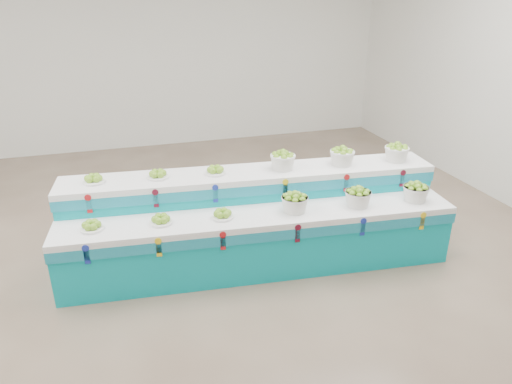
# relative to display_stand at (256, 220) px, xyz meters

# --- Properties ---
(ground) EXTENTS (10.00, 10.00, 0.00)m
(ground) POSITION_rel_display_stand_xyz_m (-0.94, -0.14, -0.51)
(ground) COLOR brown
(ground) RESTS_ON ground
(back_wall) EXTENTS (10.00, 0.00, 10.00)m
(back_wall) POSITION_rel_display_stand_xyz_m (-0.94, 4.86, 1.49)
(back_wall) COLOR silver
(back_wall) RESTS_ON ground
(display_stand) EXTENTS (4.52, 1.55, 1.02)m
(display_stand) POSITION_rel_display_stand_xyz_m (0.00, 0.00, 0.00)
(display_stand) COLOR #08A3AE
(display_stand) RESTS_ON ground
(plate_lower_left) EXTENTS (0.27, 0.27, 0.10)m
(plate_lower_left) POSITION_rel_display_stand_xyz_m (-1.80, -0.11, 0.26)
(plate_lower_left) COLOR white
(plate_lower_left) RESTS_ON display_stand
(plate_lower_mid) EXTENTS (0.27, 0.27, 0.10)m
(plate_lower_mid) POSITION_rel_display_stand_xyz_m (-1.10, -0.17, 0.26)
(plate_lower_mid) COLOR white
(plate_lower_mid) RESTS_ON display_stand
(plate_lower_right) EXTENTS (0.27, 0.27, 0.10)m
(plate_lower_right) POSITION_rel_display_stand_xyz_m (-0.45, -0.23, 0.26)
(plate_lower_right) COLOR white
(plate_lower_right) RESTS_ON display_stand
(basket_lower_left) EXTENTS (0.32, 0.32, 0.22)m
(basket_lower_left) POSITION_rel_display_stand_xyz_m (0.35, -0.31, 0.32)
(basket_lower_left) COLOR silver
(basket_lower_left) RESTS_ON display_stand
(basket_lower_mid) EXTENTS (0.32, 0.32, 0.22)m
(basket_lower_mid) POSITION_rel_display_stand_xyz_m (1.09, -0.38, 0.32)
(basket_lower_mid) COLOR silver
(basket_lower_mid) RESTS_ON display_stand
(basket_lower_right) EXTENTS (0.32, 0.32, 0.22)m
(basket_lower_right) POSITION_rel_display_stand_xyz_m (1.80, -0.44, 0.32)
(basket_lower_right) COLOR silver
(basket_lower_right) RESTS_ON display_stand
(plate_upper_left) EXTENTS (0.27, 0.27, 0.10)m
(plate_upper_left) POSITION_rel_display_stand_xyz_m (-1.74, 0.44, 0.56)
(plate_upper_left) COLOR white
(plate_upper_left) RESTS_ON display_stand
(plate_upper_mid) EXTENTS (0.27, 0.27, 0.10)m
(plate_upper_mid) POSITION_rel_display_stand_xyz_m (-1.05, 0.37, 0.56)
(plate_upper_mid) COLOR white
(plate_upper_mid) RESTS_ON display_stand
(plate_upper_right) EXTENTS (0.27, 0.27, 0.10)m
(plate_upper_right) POSITION_rel_display_stand_xyz_m (-0.40, 0.31, 0.56)
(plate_upper_right) COLOR white
(plate_upper_right) RESTS_ON display_stand
(basket_upper_left) EXTENTS (0.32, 0.32, 0.22)m
(basket_upper_left) POSITION_rel_display_stand_xyz_m (0.40, 0.24, 0.62)
(basket_upper_left) COLOR silver
(basket_upper_left) RESTS_ON display_stand
(basket_upper_mid) EXTENTS (0.32, 0.32, 0.22)m
(basket_upper_mid) POSITION_rel_display_stand_xyz_m (1.14, 0.17, 0.62)
(basket_upper_mid) COLOR silver
(basket_upper_mid) RESTS_ON display_stand
(basket_upper_right) EXTENTS (0.32, 0.32, 0.22)m
(basket_upper_right) POSITION_rel_display_stand_xyz_m (1.86, 0.10, 0.62)
(basket_upper_right) COLOR silver
(basket_upper_right) RESTS_ON display_stand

